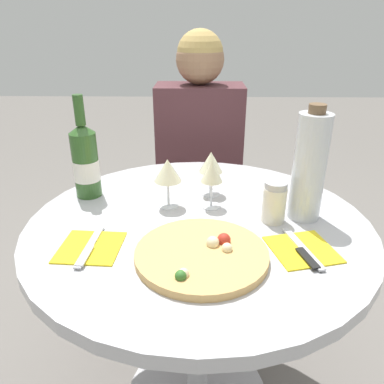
{
  "coord_description": "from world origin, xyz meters",
  "views": [
    {
      "loc": [
        0.0,
        -0.93,
        1.25
      ],
      "look_at": [
        -0.01,
        -0.03,
        0.84
      ],
      "focal_mm": 35.0,
      "sensor_mm": 36.0,
      "label": 1
    }
  ],
  "objects_px": {
    "wine_bottle": "(84,161)",
    "tall_carafe": "(308,167)",
    "dining_table": "(197,263)",
    "chair_behind_diner": "(198,193)",
    "seated_diner": "(198,183)",
    "pizza_large": "(200,254)"
  },
  "relations": [
    {
      "from": "pizza_large",
      "to": "wine_bottle",
      "type": "height_order",
      "value": "wine_bottle"
    },
    {
      "from": "pizza_large",
      "to": "wine_bottle",
      "type": "bearing_deg",
      "value": 136.24
    },
    {
      "from": "chair_behind_diner",
      "to": "pizza_large",
      "type": "bearing_deg",
      "value": 90.44
    },
    {
      "from": "pizza_large",
      "to": "tall_carafe",
      "type": "relative_size",
      "value": 0.99
    },
    {
      "from": "dining_table",
      "to": "tall_carafe",
      "type": "height_order",
      "value": "tall_carafe"
    },
    {
      "from": "seated_diner",
      "to": "wine_bottle",
      "type": "xyz_separation_m",
      "value": [
        -0.36,
        -0.52,
        0.3
      ]
    },
    {
      "from": "seated_diner",
      "to": "pizza_large",
      "type": "xyz_separation_m",
      "value": [
        0.01,
        -0.87,
        0.19
      ]
    },
    {
      "from": "wine_bottle",
      "to": "tall_carafe",
      "type": "relative_size",
      "value": 0.99
    },
    {
      "from": "chair_behind_diner",
      "to": "tall_carafe",
      "type": "xyz_separation_m",
      "value": [
        0.3,
        -0.8,
        0.45
      ]
    },
    {
      "from": "seated_diner",
      "to": "chair_behind_diner",
      "type": "bearing_deg",
      "value": -90.0
    },
    {
      "from": "wine_bottle",
      "to": "tall_carafe",
      "type": "height_order",
      "value": "tall_carafe"
    },
    {
      "from": "chair_behind_diner",
      "to": "wine_bottle",
      "type": "relative_size",
      "value": 2.75
    },
    {
      "from": "dining_table",
      "to": "pizza_large",
      "type": "xyz_separation_m",
      "value": [
        0.01,
        -0.19,
        0.16
      ]
    },
    {
      "from": "chair_behind_diner",
      "to": "dining_table",
      "type": "bearing_deg",
      "value": 89.94
    },
    {
      "from": "wine_bottle",
      "to": "tall_carafe",
      "type": "distance_m",
      "value": 0.67
    },
    {
      "from": "seated_diner",
      "to": "dining_table",
      "type": "bearing_deg",
      "value": 89.93
    },
    {
      "from": "dining_table",
      "to": "tall_carafe",
      "type": "distance_m",
      "value": 0.43
    },
    {
      "from": "dining_table",
      "to": "seated_diner",
      "type": "distance_m",
      "value": 0.69
    },
    {
      "from": "dining_table",
      "to": "tall_carafe",
      "type": "bearing_deg",
      "value": 5.39
    },
    {
      "from": "seated_diner",
      "to": "pizza_large",
      "type": "distance_m",
      "value": 0.89
    },
    {
      "from": "seated_diner",
      "to": "wine_bottle",
      "type": "bearing_deg",
      "value": 55.76
    },
    {
      "from": "tall_carafe",
      "to": "chair_behind_diner",
      "type": "bearing_deg",
      "value": 110.7
    }
  ]
}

